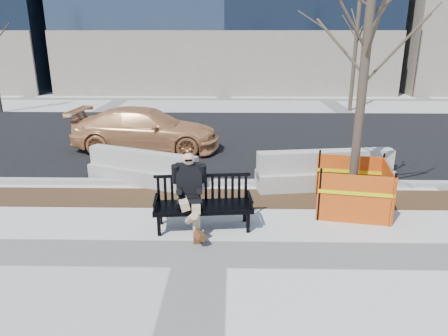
{
  "coord_description": "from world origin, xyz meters",
  "views": [
    {
      "loc": [
        0.55,
        -6.46,
        3.69
      ],
      "look_at": [
        0.38,
        1.62,
        1.08
      ],
      "focal_mm": 32.9,
      "sensor_mm": 36.0,
      "label": 1
    }
  ],
  "objects": [
    {
      "name": "asphalt_street",
      "position": [
        0.0,
        8.8,
        0.0
      ],
      "size": [
        60.0,
        10.4,
        0.01
      ],
      "primitive_type": "cube",
      "color": "black",
      "rests_on": "ground"
    },
    {
      "name": "far_tree_right",
      "position": [
        6.61,
        14.8,
        0.0
      ],
      "size": [
        2.95,
        2.95,
        6.0
      ],
      "primitive_type": null,
      "rotation": [
        0.0,
        0.0,
        0.43
      ],
      "color": "brown",
      "rests_on": "ground"
    },
    {
      "name": "tree_fence",
      "position": [
        3.18,
        2.01,
        0.0
      ],
      "size": [
        2.66,
        2.66,
        5.71
      ],
      "primitive_type": null,
      "rotation": [
        0.0,
        0.0,
        -0.18
      ],
      "color": "orange",
      "rests_on": "ground"
    },
    {
      "name": "far_tree_left",
      "position": [
        -11.19,
        13.92,
        0.0
      ],
      "size": [
        2.45,
        2.45,
        5.98
      ],
      "primitive_type": null,
      "rotation": [
        0.0,
        0.0,
        -0.11
      ],
      "color": "#403429",
      "rests_on": "ground"
    },
    {
      "name": "bench",
      "position": [
        -0.02,
        1.02,
        0.0
      ],
      "size": [
        2.05,
        0.91,
        1.06
      ],
      "primitive_type": null,
      "rotation": [
        0.0,
        0.0,
        0.1
      ],
      "color": "black",
      "rests_on": "ground"
    },
    {
      "name": "jersey_barrier_right",
      "position": [
        2.88,
        3.39,
        0.0
      ],
      "size": [
        3.51,
        1.16,
        0.99
      ],
      "primitive_type": null,
      "rotation": [
        0.0,
        0.0,
        0.14
      ],
      "color": "#AAA79F",
      "rests_on": "ground"
    },
    {
      "name": "jersey_barrier_left",
      "position": [
        -1.78,
        3.6,
        0.0
      ],
      "size": [
        3.11,
        1.76,
        0.89
      ],
      "primitive_type": null,
      "rotation": [
        0.0,
        0.0,
        -0.39
      ],
      "color": "#A3A098",
      "rests_on": "ground"
    },
    {
      "name": "mulch_strip",
      "position": [
        0.0,
        2.6,
        0.0
      ],
      "size": [
        40.0,
        1.2,
        0.02
      ],
      "primitive_type": "cube",
      "color": "#47301C",
      "rests_on": "ground"
    },
    {
      "name": "ground",
      "position": [
        0.0,
        0.0,
        0.0
      ],
      "size": [
        120.0,
        120.0,
        0.0
      ],
      "primitive_type": "plane",
      "color": "beige",
      "rests_on": "ground"
    },
    {
      "name": "sedan",
      "position": [
        -2.34,
        6.9,
        0.0
      ],
      "size": [
        5.0,
        2.31,
        1.42
      ],
      "primitive_type": "imported",
      "rotation": [
        0.0,
        0.0,
        1.5
      ],
      "color": "tan",
      "rests_on": "ground"
    },
    {
      "name": "curb",
      "position": [
        0.0,
        3.55,
        0.06
      ],
      "size": [
        60.0,
        0.25,
        0.12
      ],
      "primitive_type": "cube",
      "color": "#9E9B93",
      "rests_on": "ground"
    },
    {
      "name": "seated_man",
      "position": [
        -0.29,
        1.05,
        0.0
      ],
      "size": [
        0.77,
        1.16,
        1.54
      ],
      "primitive_type": null,
      "rotation": [
        0.0,
        0.0,
        0.1
      ],
      "color": "black",
      "rests_on": "ground"
    }
  ]
}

